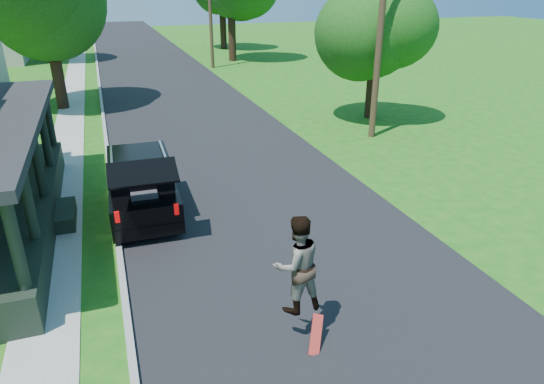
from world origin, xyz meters
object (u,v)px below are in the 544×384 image
object	(u,v)px
black_suv	(142,185)
utility_pole_near	(382,14)
skateboarder	(297,265)
tree_right_near	(377,20)

from	to	relation	value
black_suv	utility_pole_near	world-z (taller)	utility_pole_near
black_suv	skateboarder	distance (m)	6.99
skateboarder	black_suv	bearing A→B (deg)	-76.94
tree_right_near	utility_pole_near	size ratio (longest dim) A/B	0.73
black_suv	tree_right_near	bearing A→B (deg)	33.44
black_suv	tree_right_near	size ratio (longest dim) A/B	0.66
tree_right_near	utility_pole_near	distance (m)	3.38
skateboarder	utility_pole_near	distance (m)	14.01
skateboarder	utility_pole_near	world-z (taller)	utility_pole_near
black_suv	tree_right_near	xyz separation A→B (m)	(11.76, 7.34, 3.77)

